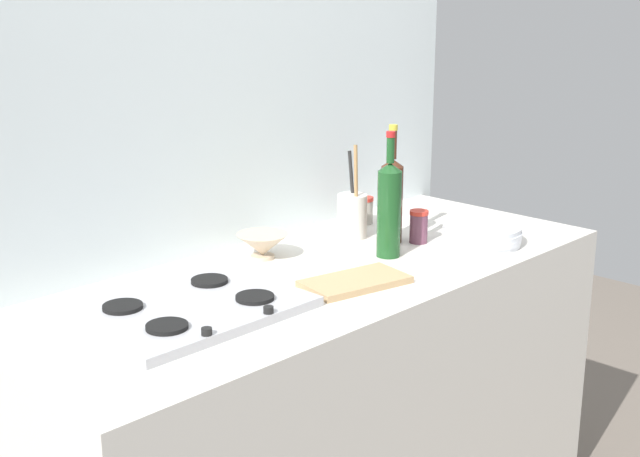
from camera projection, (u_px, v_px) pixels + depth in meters
counter_block at (320, 420)px, 2.46m from camera, size 1.80×0.70×0.90m
backsplash_panel at (228, 182)px, 2.55m from camera, size 1.90×0.06×2.18m
stovetop_hob at (190, 308)px, 2.03m from camera, size 0.51×0.38×0.04m
plate_stack at (482, 235)px, 2.58m from camera, size 0.24×0.24×0.06m
wine_bottle_leftmost at (389, 208)px, 2.43m from camera, size 0.07×0.07×0.36m
wine_bottle_mid_left at (392, 198)px, 2.58m from camera, size 0.07×0.07×0.36m
mixing_bowl at (263, 245)px, 2.44m from camera, size 0.15×0.15×0.07m
utensil_crock at (352, 215)px, 2.64m from camera, size 0.09×0.09×0.29m
condiment_jar_front at (419, 226)px, 2.59m from camera, size 0.06×0.06×0.10m
condiment_jar_rear at (365, 210)px, 2.80m from camera, size 0.06×0.06×0.09m
cutting_board at (355, 282)px, 2.23m from camera, size 0.30×0.20×0.02m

